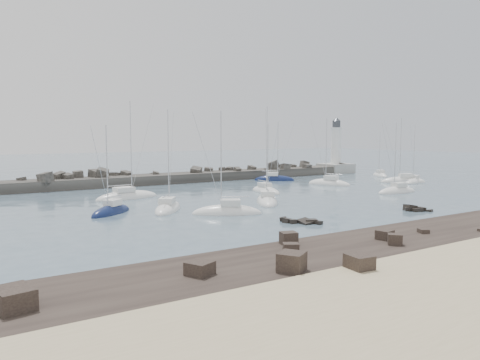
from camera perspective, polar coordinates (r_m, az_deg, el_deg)
name	(u,v)px	position (r m, az deg, el deg)	size (l,w,h in m)	color
ground	(279,209)	(61.22, 4.80, -3.50)	(400.00, 400.00, 0.00)	#486071
rock_shelf	(425,241)	(45.90, 21.67, -6.92)	(140.00, 12.00, 2.01)	black
rock_cluster_near	(303,223)	(51.65, 7.74, -5.18)	(3.55, 4.38, 1.21)	black
rock_cluster_far	(414,210)	(63.29, 20.49, -3.47)	(2.85, 3.09, 1.46)	black
breakwater	(127,184)	(91.34, -13.66, -0.45)	(115.00, 7.08, 5.31)	#32302C
lighthouse	(336,160)	(120.23, 11.58, 2.35)	(7.00, 7.00, 14.60)	#9B9B96
sailboat_2	(111,212)	(59.32, -15.43, -3.83)	(7.10, 6.25, 11.76)	#101C45
sailboat_3	(168,209)	(60.32, -8.78, -3.55)	(7.38, 8.63, 13.84)	white
sailboat_4	(127,198)	(72.42, -13.60, -2.11)	(10.34, 4.43, 15.74)	white
sailboat_5	(227,213)	(56.79, -1.59, -4.04)	(8.66, 6.46, 13.56)	white
sailboat_6	(266,192)	(78.05, 3.15, -1.42)	(2.97, 7.92, 12.37)	white
sailboat_7	(267,202)	(66.26, 3.31, -2.67)	(7.35, 9.37, 14.63)	white
sailboat_8	(274,180)	(98.47, 4.20, 0.04)	(8.15, 7.26, 13.31)	#101C45
sailboat_9	(397,192)	(81.61, 18.60, -1.39)	(8.09, 3.13, 12.63)	white
sailboat_10	(329,184)	(91.18, 10.81, -0.49)	(5.60, 9.06, 13.83)	white
sailboat_11	(414,182)	(100.17, 20.44, -0.22)	(8.23, 5.18, 12.44)	white
sailboat_12	(380,176)	(112.71, 16.69, 0.51)	(5.24, 7.12, 11.12)	white
sailboat_13	(403,182)	(99.38, 19.28, -0.21)	(8.70, 7.41, 14.05)	white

